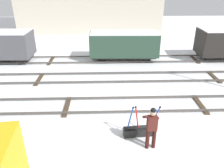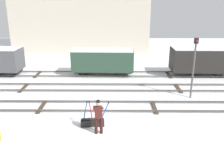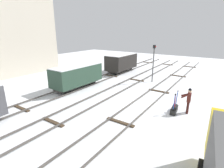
{
  "view_description": "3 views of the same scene",
  "coord_description": "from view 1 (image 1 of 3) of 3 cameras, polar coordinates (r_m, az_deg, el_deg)",
  "views": [
    {
      "loc": [
        -1.49,
        -10.12,
        6.14
      ],
      "look_at": [
        -1.14,
        0.67,
        0.98
      ],
      "focal_mm": 36.01,
      "sensor_mm": 36.0,
      "label": 1
    },
    {
      "loc": [
        1.03,
        -14.51,
        6.41
      ],
      "look_at": [
        0.87,
        1.63,
        1.02
      ],
      "focal_mm": 40.61,
      "sensor_mm": 36.0,
      "label": 2
    },
    {
      "loc": [
        -11.85,
        -4.98,
        5.53
      ],
      "look_at": [
        -0.26,
        2.83,
        1.23
      ],
      "focal_mm": 27.82,
      "sensor_mm": 36.0,
      "label": 3
    }
  ],
  "objects": [
    {
      "name": "track_main_line",
      "position": [
        11.88,
        5.63,
        -5.14
      ],
      "size": [
        44.0,
        1.94,
        0.18
      ],
      "color": "#4C4742",
      "rests_on": "ground_plane"
    },
    {
      "name": "rail_worker",
      "position": [
        8.8,
        10.05,
        -10.3
      ],
      "size": [
        0.57,
        0.71,
        1.83
      ],
      "rotation": [
        0.0,
        0.0,
        0.09
      ],
      "color": "#351511",
      "rests_on": "ground_plane"
    },
    {
      "name": "ground_plane",
      "position": [
        11.93,
        5.61,
        -5.58
      ],
      "size": [
        60.0,
        60.0,
        0.0
      ],
      "primitive_type": "plane",
      "color": "white"
    },
    {
      "name": "track_siding_near",
      "position": [
        15.01,
        4.0,
        1.79
      ],
      "size": [
        44.0,
        1.94,
        0.18
      ],
      "color": "#4C4742",
      "rests_on": "ground_plane"
    },
    {
      "name": "freight_car_mid_siding",
      "position": [
        18.01,
        3.06,
        9.99
      ],
      "size": [
        5.37,
        2.14,
        2.29
      ],
      "rotation": [
        0.0,
        0.0,
        -0.02
      ],
      "color": "#2D2B28",
      "rests_on": "ground_plane"
    },
    {
      "name": "switch_lever_frame",
      "position": [
        9.82,
        6.65,
        -11.57
      ],
      "size": [
        1.55,
        0.47,
        1.44
      ],
      "rotation": [
        0.0,
        0.0,
        0.09
      ],
      "color": "black",
      "rests_on": "ground_plane"
    },
    {
      "name": "track_siding_far",
      "position": [
        18.37,
        2.92,
        6.34
      ],
      "size": [
        44.0,
        1.94,
        0.18
      ],
      "color": "#4C4742",
      "rests_on": "ground_plane"
    }
  ]
}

